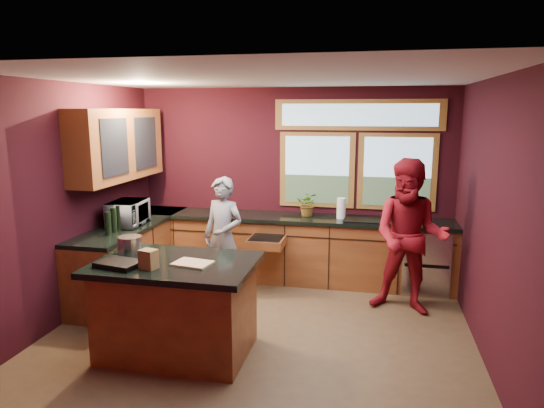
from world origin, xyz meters
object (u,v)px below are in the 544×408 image
(cutting_board, at_px, (193,263))
(stock_pot, at_px, (130,245))
(person_grey, at_px, (223,237))
(person_red, at_px, (410,237))
(island, at_px, (177,307))

(cutting_board, relative_size, stock_pot, 1.46)
(person_grey, xyz_separation_m, person_red, (2.31, -0.09, 0.15))
(person_red, xyz_separation_m, stock_pot, (-2.84, -1.36, 0.11))
(stock_pot, bearing_deg, cutting_board, -14.93)
(island, bearing_deg, stock_pot, 164.74)
(person_red, bearing_deg, stock_pot, -143.13)
(person_grey, bearing_deg, person_red, 14.58)
(stock_pot, bearing_deg, person_red, 25.57)
(cutting_board, height_order, stock_pot, stock_pot)
(person_red, relative_size, stock_pot, 7.68)
(island, xyz_separation_m, person_red, (2.29, 1.51, 0.44))
(person_grey, bearing_deg, cutting_board, -65.49)
(island, height_order, cutting_board, cutting_board)
(person_red, bearing_deg, cutting_board, -131.99)
(cutting_board, xyz_separation_m, stock_pot, (-0.75, 0.20, 0.08))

